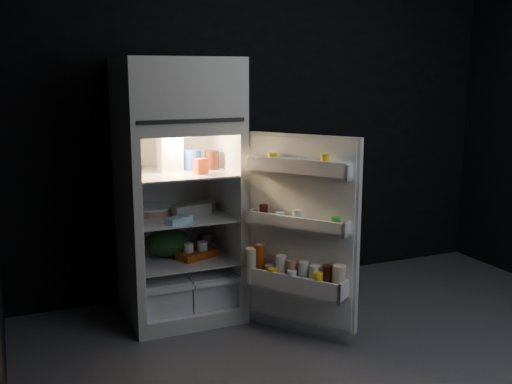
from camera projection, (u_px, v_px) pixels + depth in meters
name	position (u px, v px, depth m)	size (l,w,h in m)	color
floor	(387.00, 373.00, 3.42)	(4.00, 3.40, 0.00)	#57575D
wall_back	(266.00, 116.00, 4.68)	(4.00, 0.00, 2.70)	black
refrigerator	(177.00, 181.00, 4.09)	(0.76, 0.71, 1.78)	silver
fridge_door	(299.00, 235.00, 3.76)	(0.58, 0.70, 1.22)	silver
milk_jug	(170.00, 153.00, 4.05)	(0.15, 0.15, 0.24)	white
mayo_jar	(192.00, 160.00, 4.10)	(0.12, 0.12, 0.14)	#1D41A1
jam_jar	(212.00, 160.00, 4.12)	(0.10, 0.10, 0.13)	black
amber_bottle	(134.00, 155.00, 4.02)	(0.07, 0.07, 0.22)	#B56E1D
small_carton	(201.00, 166.00, 3.95)	(0.08, 0.06, 0.10)	red
egg_carton	(191.00, 209.00, 4.11)	(0.27, 0.10, 0.07)	#9B9A8D
pie	(152.00, 210.00, 4.15)	(0.32, 0.32, 0.04)	#A47656
flat_package	(178.00, 220.00, 3.87)	(0.18, 0.09, 0.04)	#8DC6DA
wrapped_pkg	(208.00, 204.00, 4.31)	(0.11, 0.09, 0.05)	beige
produce_bag	(168.00, 242.00, 4.16)	(0.32, 0.27, 0.20)	#193815
yogurt_tray	(197.00, 254.00, 4.13)	(0.28, 0.15, 0.05)	#9D3D0D
small_can_red	(202.00, 241.00, 4.39)	(0.06, 0.06, 0.09)	#9D3D0D
small_can_silver	(207.00, 242.00, 4.36)	(0.06, 0.06, 0.09)	silver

